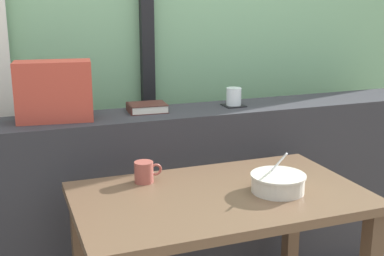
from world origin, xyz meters
The scene contains 9 objects.
window_divider_post centered at (-0.04, 1.00, 1.30)m, with size 0.07×0.05×2.60m, color black.
dark_console_ledge centered at (0.00, 0.55, 0.44)m, with size 2.80×0.31×0.89m, color #2D2D33.
breakfast_table centered at (-0.05, -0.03, 0.58)m, with size 1.09×0.65×0.69m.
coaster_square centered at (0.27, 0.56, 0.89)m, with size 0.10×0.10×0.01m, color black.
juice_glass centered at (0.27, 0.56, 0.93)m, with size 0.07×0.07×0.09m.
closed_book centered at (-0.16, 0.59, 0.91)m, with size 0.19×0.15×0.04m.
throw_pillow centered at (-0.58, 0.55, 1.02)m, with size 0.32×0.14×0.26m, color #B74233.
soup_bowl centered at (0.16, -0.09, 0.73)m, with size 0.21×0.21×0.16m.
ceramic_mug centered at (-0.29, 0.18, 0.73)m, with size 0.11×0.08×0.08m.
Camera 1 is at (-0.78, -1.66, 1.41)m, focal length 47.29 mm.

